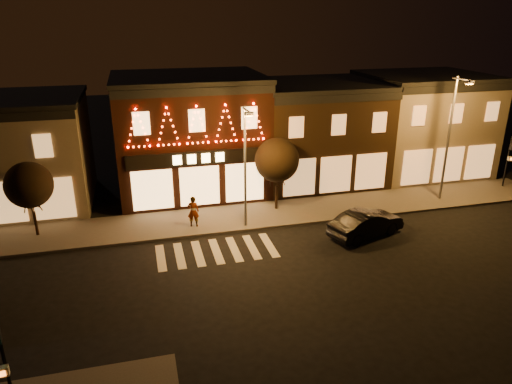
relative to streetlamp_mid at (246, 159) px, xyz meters
name	(u,v)px	position (x,y,z in m)	size (l,w,h in m)	color
ground	(231,290)	(-2.25, -6.39, -4.40)	(120.00, 120.00, 0.00)	black
sidewalk_far	(237,218)	(-0.25, 1.61, -4.32)	(44.00, 4.00, 0.15)	#47423D
building_pulp	(190,134)	(-2.25, 7.59, -0.23)	(10.20, 8.34, 8.30)	black
building_right_a	(316,132)	(7.25, 7.61, -0.63)	(9.20, 8.28, 7.50)	#352212
building_right_b	(421,123)	(16.25, 7.61, -0.48)	(9.20, 8.28, 7.80)	#746453
traffic_signal_far	(511,151)	(20.14, 2.05, -1.53)	(0.32, 0.44, 3.81)	black
streetlamp_mid	(246,159)	(0.00, 0.00, 0.00)	(0.47, 1.66, 7.24)	#59595E
streetlamp_right	(451,130)	(14.05, 0.94, 0.64)	(0.71, 1.91, 8.33)	#59595E
tree_left	(29,185)	(-12.00, 1.94, -1.18)	(2.62, 2.62, 4.39)	black
tree_right	(277,160)	(2.57, 2.28, -0.93)	(2.84, 2.84, 4.74)	black
dark_sedan	(366,223)	(6.54, -2.63, -3.62)	(1.64, 4.71, 1.55)	black
pedestrian	(193,211)	(-3.04, 0.88, -3.29)	(0.70, 0.46, 1.91)	gray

